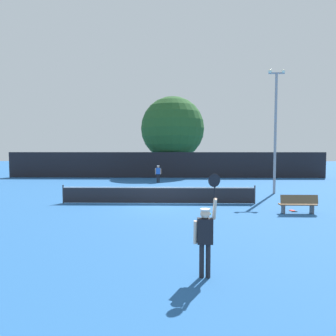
% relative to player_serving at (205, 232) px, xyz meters
% --- Properties ---
extents(ground_plane, '(120.00, 120.00, 0.00)m').
position_rel_player_serving_xyz_m(ground_plane, '(-1.70, 10.44, -1.15)').
color(ground_plane, '#235693').
extents(tennis_net, '(11.22, 0.08, 1.07)m').
position_rel_player_serving_xyz_m(tennis_net, '(-1.70, 10.44, -0.63)').
color(tennis_net, '#232328').
rests_on(tennis_net, ground).
extents(perimeter_fence, '(34.53, 0.12, 2.78)m').
position_rel_player_serving_xyz_m(perimeter_fence, '(-1.70, 26.51, 0.25)').
color(perimeter_fence, black).
rests_on(perimeter_fence, ground).
extents(player_serving, '(0.68, 0.40, 2.58)m').
position_rel_player_serving_xyz_m(player_serving, '(0.00, 0.00, 0.00)').
color(player_serving, black).
rests_on(player_serving, ground).
extents(player_receiving, '(0.57, 0.24, 1.60)m').
position_rel_player_serving_xyz_m(player_receiving, '(-2.29, 21.57, -0.17)').
color(player_receiving, blue).
rests_on(player_receiving, ground).
extents(tennis_ball, '(0.07, 0.07, 0.07)m').
position_rel_player_serving_xyz_m(tennis_ball, '(0.98, 7.43, -1.11)').
color(tennis_ball, '#CCE033').
rests_on(tennis_ball, ground).
extents(spare_racket, '(0.28, 0.52, 0.04)m').
position_rel_player_serving_xyz_m(spare_racket, '(5.28, 8.42, -1.13)').
color(spare_racket, black).
rests_on(spare_racket, ground).
extents(courtside_bench, '(1.80, 0.44, 0.95)m').
position_rel_player_serving_xyz_m(courtside_bench, '(5.29, 7.72, -0.67)').
color(courtside_bench, brown).
rests_on(courtside_bench, ground).
extents(light_pole, '(1.18, 0.28, 8.68)m').
position_rel_player_serving_xyz_m(light_pole, '(6.31, 14.64, 3.76)').
color(light_pole, gray).
rests_on(light_pole, ground).
extents(large_tree, '(7.44, 7.44, 9.26)m').
position_rel_player_serving_xyz_m(large_tree, '(-1.00, 29.51, 4.39)').
color(large_tree, brown).
rests_on(large_tree, ground).
extents(parked_car_near, '(2.30, 4.36, 1.69)m').
position_rel_player_serving_xyz_m(parked_car_near, '(-9.75, 34.96, -0.37)').
color(parked_car_near, white).
rests_on(parked_car_near, ground).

